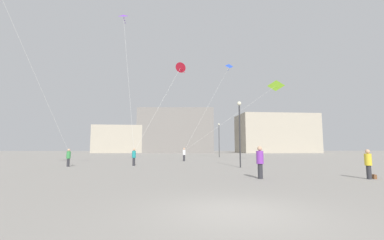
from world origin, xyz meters
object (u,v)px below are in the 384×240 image
(kite_lime_delta, at_px, (274,87))
(building_left_hall, at_px, (126,139))
(building_centre_hall, at_px, (176,131))
(building_right_hall, at_px, (276,134))
(kite_cobalt_delta, at_px, (228,69))
(person_in_yellow, at_px, (368,163))
(lamppost_east, at_px, (219,135))
(kite_crimson_diamond, at_px, (181,68))
(lamppost_west, at_px, (240,124))
(person_in_teal, at_px, (134,156))
(person_in_purple, at_px, (260,161))
(handbag_beside_flyer, at_px, (374,177))
(person_in_white, at_px, (184,154))
(person_in_green, at_px, (68,157))
(kite_violet_diamond, at_px, (123,17))

(kite_lime_delta, distance_m, building_left_hall, 70.47)
(building_centre_hall, height_order, building_right_hall, building_centre_hall)
(kite_cobalt_delta, bearing_deg, building_centre_hall, 98.93)
(person_in_yellow, distance_m, kite_cobalt_delta, 30.67)
(building_centre_hall, distance_m, lamppost_east, 46.70)
(kite_crimson_diamond, distance_m, lamppost_west, 9.70)
(building_centre_hall, bearing_deg, person_in_teal, -93.73)
(person_in_purple, xyz_separation_m, kite_crimson_diamond, (-4.08, 13.14, 9.35))
(building_right_hall, xyz_separation_m, lamppost_east, (-28.38, -43.54, -2.76))
(building_left_hall, bearing_deg, kite_crimson_diamond, -74.91)
(person_in_purple, relative_size, lamppost_east, 0.29)
(person_in_yellow, bearing_deg, person_in_teal, 6.76)
(kite_lime_delta, distance_m, handbag_beside_flyer, 19.06)
(person_in_white, bearing_deg, person_in_yellow, -153.53)
(person_in_white, xyz_separation_m, handbag_beside_flyer, (9.59, -19.81, -0.82))
(person_in_yellow, relative_size, building_left_hall, 0.07)
(kite_cobalt_delta, xyz_separation_m, building_centre_hall, (-8.16, 51.89, -6.77))
(person_in_green, relative_size, building_left_hall, 0.07)
(person_in_teal, height_order, building_centre_hall, building_centre_hall)
(kite_lime_delta, distance_m, lamppost_east, 17.73)
(lamppost_east, bearing_deg, person_in_white, -117.32)
(person_in_yellow, bearing_deg, kite_violet_diamond, 6.93)
(building_right_hall, bearing_deg, lamppost_east, -123.10)
(person_in_yellow, relative_size, kite_crimson_diamond, 0.17)
(lamppost_east, bearing_deg, building_left_hall, 118.45)
(kite_crimson_diamond, relative_size, handbag_beside_flyer, 30.06)
(handbag_beside_flyer, bearing_deg, kite_violet_diamond, 142.03)
(person_in_purple, bearing_deg, building_left_hall, 51.38)
(person_in_purple, bearing_deg, kite_lime_delta, 11.10)
(building_left_hall, bearing_deg, person_in_teal, -78.86)
(building_right_hall, distance_m, lamppost_west, 74.93)
(lamppost_west, bearing_deg, kite_violet_diamond, 159.42)
(building_centre_hall, bearing_deg, kite_crimson_diamond, -89.97)
(person_in_green, height_order, building_centre_hall, building_centre_hall)
(kite_crimson_diamond, height_order, building_left_hall, kite_crimson_diamond)
(person_in_purple, height_order, kite_lime_delta, kite_lime_delta)
(lamppost_east, bearing_deg, person_in_teal, -118.98)
(lamppost_east, relative_size, lamppost_west, 1.07)
(person_in_white, xyz_separation_m, person_in_green, (-10.84, -9.10, -0.06))
(person_in_teal, bearing_deg, handbag_beside_flyer, -18.76)
(person_in_green, xyz_separation_m, building_right_hall, (46.15, 66.05, 5.91))
(person_in_green, bearing_deg, person_in_purple, -45.20)
(person_in_purple, height_order, kite_crimson_diamond, kite_crimson_diamond)
(kite_violet_diamond, distance_m, building_centre_hall, 67.10)
(person_in_yellow, bearing_deg, building_left_hall, -25.17)
(building_right_hall, height_order, lamppost_east, building_right_hall)
(person_in_teal, distance_m, lamppost_east, 25.03)
(person_in_white, distance_m, kite_crimson_diamond, 11.27)
(person_in_teal, height_order, kite_violet_diamond, kite_violet_diamond)
(kite_lime_delta, bearing_deg, lamppost_west, -128.61)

